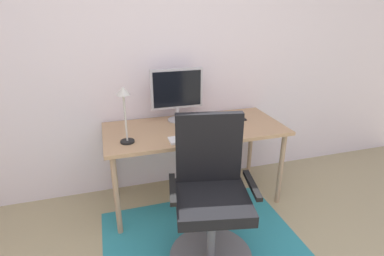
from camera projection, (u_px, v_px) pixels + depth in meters
The scene contains 10 objects.
wall_back at pixel (158, 56), 2.74m from camera, with size 6.00×0.10×2.60m, color silver.
area_rug at pixel (206, 250), 2.27m from camera, with size 1.51×1.34×0.01m, color teal.
desk at pixel (195, 134), 2.66m from camera, with size 1.57×0.71×0.73m.
monitor at pixel (177, 91), 2.69m from camera, with size 0.48×0.18×0.48m.
keyboard at pixel (196, 138), 2.40m from camera, with size 0.43×0.13×0.02m, color white.
computer_mouse at pixel (232, 133), 2.47m from camera, with size 0.06×0.10×0.03m, color white.
coffee_cup at pixel (229, 122), 2.61m from camera, with size 0.08×0.08×0.11m, color maroon.
cell_phone at pixel (241, 118), 2.85m from camera, with size 0.07×0.14×0.01m, color black.
desk_lamp at pixel (124, 104), 2.23m from camera, with size 0.11×0.11×0.44m.
office_chair at pixel (211, 207), 2.08m from camera, with size 0.62×0.60×1.06m.
Camera 1 is at (-0.51, -0.57, 1.70)m, focal length 28.02 mm.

